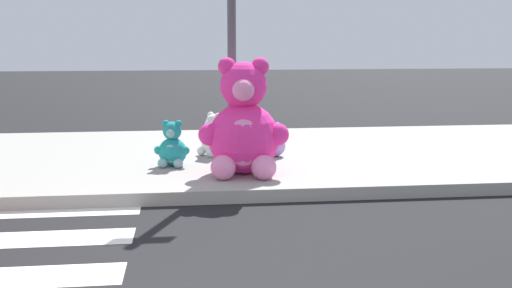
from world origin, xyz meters
TOP-DOWN VIEW (x-y plane):
  - sidewalk at (0.00, 5.20)m, footprint 28.00×4.40m
  - sign_pole at (1.00, 4.40)m, footprint 0.56×0.11m
  - plush_pink_large at (1.09, 3.81)m, footprint 1.08×0.96m
  - plush_lavender at (1.61, 4.85)m, footprint 0.34×0.33m
  - plush_white at (0.78, 5.02)m, footprint 0.44×0.42m
  - plush_teal at (0.22, 4.37)m, footprint 0.45×0.41m

SIDE VIEW (x-z plane):
  - sidewalk at x=0.00m, z-range 0.00..0.15m
  - plush_lavender at x=1.61m, z-range 0.10..0.58m
  - plush_teal at x=0.22m, z-range 0.09..0.68m
  - plush_white at x=0.78m, z-range 0.09..0.69m
  - plush_pink_large at x=1.09m, z-range 0.01..1.41m
  - sign_pole at x=1.00m, z-range 0.25..3.45m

